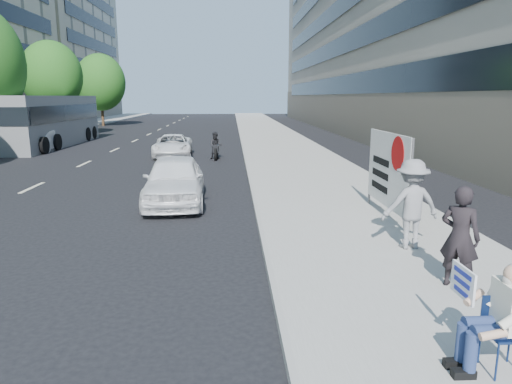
{
  "coord_description": "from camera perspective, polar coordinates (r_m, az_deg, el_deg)",
  "views": [
    {
      "loc": [
        0.78,
        -8.65,
        3.25
      ],
      "look_at": [
        1.37,
        2.69,
        0.87
      ],
      "focal_mm": 32.0,
      "sensor_mm": 36.0,
      "label": 1
    }
  ],
  "objects": [
    {
      "name": "white_sedan_far",
      "position": [
        25.54,
        -10.35,
        5.71
      ],
      "size": [
        2.26,
        4.46,
        1.21
      ],
      "primitive_type": "imported",
      "rotation": [
        0.0,
        0.0,
        0.06
      ],
      "color": "white",
      "rests_on": "ground"
    },
    {
      "name": "seated_protester",
      "position": [
        5.95,
        27.9,
        -13.12
      ],
      "size": [
        0.83,
        1.11,
        1.31
      ],
      "color": "#12244F",
      "rests_on": "near_sidewalk"
    },
    {
      "name": "tree_far_e",
      "position": [
        54.63,
        -18.87,
        12.84
      ],
      "size": [
        5.4,
        5.4,
        7.89
      ],
      "color": "#382616",
      "rests_on": "ground"
    },
    {
      "name": "tree_far_d",
      "position": [
        41.31,
        -24.2,
        13.12
      ],
      "size": [
        4.8,
        4.8,
        7.65
      ],
      "color": "#382616",
      "rests_on": "ground"
    },
    {
      "name": "motorcycle",
      "position": [
        24.23,
        -5.03,
        5.62
      ],
      "size": [
        0.72,
        2.04,
        1.42
      ],
      "rotation": [
        0.0,
        0.0,
        -0.05
      ],
      "color": "black",
      "rests_on": "ground"
    },
    {
      "name": "jogger",
      "position": [
        9.9,
        18.81,
        -1.44
      ],
      "size": [
        1.25,
        0.78,
        1.86
      ],
      "primitive_type": "imported",
      "rotation": [
        0.0,
        0.0,
        3.22
      ],
      "color": "gray",
      "rests_on": "near_sidewalk"
    },
    {
      "name": "near_sidewalk",
      "position": [
        29.01,
        3.4,
        5.55
      ],
      "size": [
        5.0,
        120.0,
        0.15
      ],
      "primitive_type": "cube",
      "color": "gray",
      "rests_on": "ground"
    },
    {
      "name": "pedestrian_woman",
      "position": [
        8.15,
        24.13,
        -5.18
      ],
      "size": [
        0.74,
        0.73,
        1.71
      ],
      "primitive_type": "imported",
      "rotation": [
        0.0,
        0.0,
        2.39
      ],
      "color": "black",
      "rests_on": "near_sidewalk"
    },
    {
      "name": "ground",
      "position": [
        9.27,
        -7.72,
        -8.77
      ],
      "size": [
        160.0,
        160.0,
        0.0
      ],
      "primitive_type": "plane",
      "color": "black",
      "rests_on": "ground"
    },
    {
      "name": "bus",
      "position": [
        33.47,
        -24.32,
        8.05
      ],
      "size": [
        2.84,
        12.1,
        3.3
      ],
      "rotation": [
        0.0,
        0.0,
        -0.02
      ],
      "color": "slate",
      "rests_on": "ground"
    },
    {
      "name": "near_building",
      "position": [
        44.29,
        19.74,
        19.96
      ],
      "size": [
        14.0,
        70.0,
        20.0
      ],
      "primitive_type": "cube",
      "color": "gray",
      "rests_on": "ground"
    },
    {
      "name": "white_sedan_near",
      "position": [
        14.22,
        -10.15,
        1.51
      ],
      "size": [
        1.99,
        4.45,
        1.48
      ],
      "primitive_type": "imported",
      "rotation": [
        0.0,
        0.0,
        0.05
      ],
      "color": "white",
      "rests_on": "ground"
    },
    {
      "name": "far_bldg_north",
      "position": [
        77.81,
        -27.83,
        18.49
      ],
      "size": [
        22.0,
        28.0,
        28.0
      ],
      "primitive_type": "cube",
      "color": "beige",
      "rests_on": "ground"
    },
    {
      "name": "protest_banner",
      "position": [
        12.24,
        16.13,
        2.7
      ],
      "size": [
        0.08,
        3.06,
        2.2
      ],
      "color": "#4C4C4C",
      "rests_on": "near_sidewalk"
    },
    {
      "name": "white_sedan_mid",
      "position": [
        30.92,
        -24.92,
        5.88
      ],
      "size": [
        1.4,
        3.8,
        1.24
      ],
      "primitive_type": "imported",
      "rotation": [
        0.0,
        0.0,
        3.16
      ],
      "color": "silver",
      "rests_on": "ground"
    }
  ]
}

